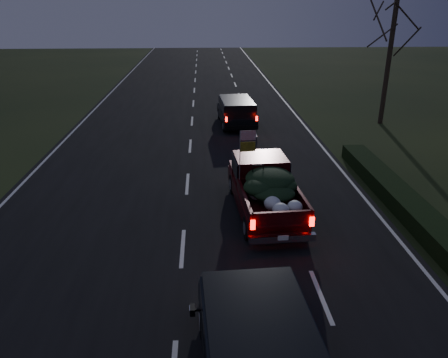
{
  "coord_description": "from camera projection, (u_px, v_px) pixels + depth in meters",
  "views": [
    {
      "loc": [
        0.7,
        -11.48,
        6.97
      ],
      "look_at": [
        1.37,
        2.31,
        1.3
      ],
      "focal_mm": 35.0,
      "sensor_mm": 36.0,
      "label": 1
    }
  ],
  "objects": [
    {
      "name": "lead_suv",
      "position": [
        236.0,
        109.0,
        25.83
      ],
      "size": [
        2.14,
        4.59,
        1.29
      ],
      "rotation": [
        0.0,
        0.0,
        0.06
      ],
      "color": "black",
      "rests_on": "ground"
    },
    {
      "name": "road_asphalt",
      "position": [
        183.0,
        248.0,
        13.21
      ],
      "size": [
        14.0,
        120.0,
        0.02
      ],
      "primitive_type": "cube",
      "color": "black",
      "rests_on": "ground"
    },
    {
      "name": "ground",
      "position": [
        183.0,
        248.0,
        13.22
      ],
      "size": [
        120.0,
        120.0,
        0.0
      ],
      "primitive_type": "plane",
      "color": "black",
      "rests_on": "ground"
    },
    {
      "name": "rear_suv",
      "position": [
        259.0,
        351.0,
        7.93
      ],
      "size": [
        2.42,
        4.93,
        1.39
      ],
      "rotation": [
        0.0,
        0.0,
        0.05
      ],
      "color": "black",
      "rests_on": "ground"
    },
    {
      "name": "hedge_row",
      "position": [
        395.0,
        194.0,
        16.23
      ],
      "size": [
        1.0,
        10.0,
        0.6
      ],
      "primitive_type": "cube",
      "color": "black",
      "rests_on": "ground"
    },
    {
      "name": "bare_tree_far",
      "position": [
        392.0,
        33.0,
        24.69
      ],
      "size": [
        3.6,
        3.6,
        7.0
      ],
      "color": "black",
      "rests_on": "ground"
    },
    {
      "name": "pickup_truck",
      "position": [
        265.0,
        185.0,
        15.17
      ],
      "size": [
        2.27,
        5.21,
        2.67
      ],
      "rotation": [
        0.0,
        0.0,
        0.06
      ],
      "color": "#340709",
      "rests_on": "ground"
    }
  ]
}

